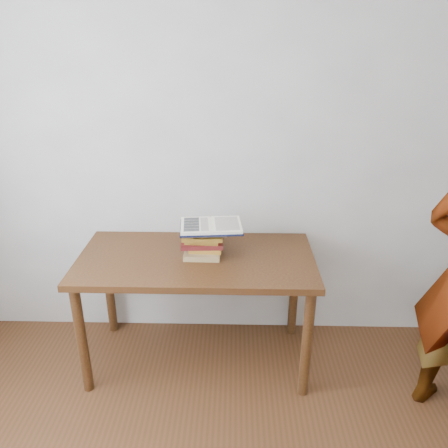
{
  "coord_description": "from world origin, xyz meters",
  "views": [
    {
      "loc": [
        0.16,
        -0.93,
        1.97
      ],
      "look_at": [
        0.11,
        1.34,
        0.99
      ],
      "focal_mm": 35.0,
      "sensor_mm": 36.0,
      "label": 1
    }
  ],
  "objects": [
    {
      "name": "room_shell",
      "position": [
        -0.08,
        0.01,
        1.63
      ],
      "size": [
        3.54,
        3.54,
        2.62
      ],
      "color": "beige",
      "rests_on": "ground"
    },
    {
      "name": "book_stack",
      "position": [
        -0.02,
        1.41,
        0.85
      ],
      "size": [
        0.28,
        0.2,
        0.18
      ],
      "color": "tan",
      "rests_on": "desk"
    },
    {
      "name": "desk",
      "position": [
        -0.06,
        1.38,
        0.66
      ],
      "size": [
        1.41,
        0.71,
        0.76
      ],
      "color": "#4C3113",
      "rests_on": "ground"
    },
    {
      "name": "open_book",
      "position": [
        0.03,
        1.41,
        0.95
      ],
      "size": [
        0.38,
        0.28,
        0.03
      ],
      "rotation": [
        0.0,
        0.0,
        0.09
      ],
      "color": "black",
      "rests_on": "book_stack"
    }
  ]
}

